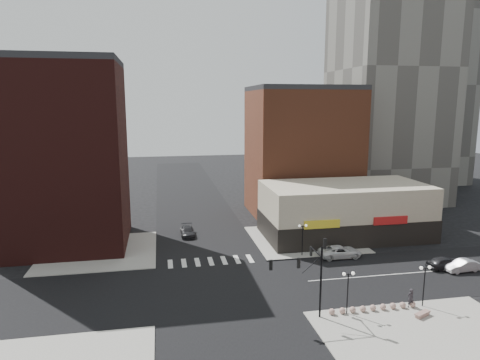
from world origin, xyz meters
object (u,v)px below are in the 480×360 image
object	(u,v)px
traffic_signal	(310,267)
white_suv	(340,252)
street_lamp_ne	(303,232)
silver_sedan	(462,266)
street_lamp_se_b	(425,276)
dark_sedan_east	(444,263)
street_lamp_se_a	(348,282)
pedestrian	(410,298)
dark_sedan_north	(187,231)
stone_bench	(422,314)

from	to	relation	value
traffic_signal	white_suv	xyz separation A→B (m)	(9.45, 14.33, -4.19)
street_lamp_ne	silver_sedan	world-z (taller)	street_lamp_ne
street_lamp_ne	white_suv	distance (m)	5.53
street_lamp_ne	street_lamp_se_b	bearing A→B (deg)	-66.37
street_lamp_ne	dark_sedan_east	xyz separation A→B (m)	(15.57, -7.43, -2.54)
street_lamp_se_a	dark_sedan_east	bearing A→B (deg)	27.37
traffic_signal	street_lamp_ne	distance (m)	16.62
street_lamp_se_a	dark_sedan_east	world-z (taller)	street_lamp_se_a
street_lamp_se_a	street_lamp_ne	xyz separation A→B (m)	(1.00, 16.00, 0.00)
silver_sedan	pedestrian	bearing A→B (deg)	-61.26
silver_sedan	dark_sedan_north	size ratio (longest dim) A/B	0.89
traffic_signal	street_lamp_se_b	distance (m)	11.88
street_lamp_se_a	white_suv	distance (m)	15.78
pedestrian	street_lamp_ne	bearing A→B (deg)	-76.76
street_lamp_ne	dark_sedan_east	size ratio (longest dim) A/B	0.94
street_lamp_se_b	pedestrian	world-z (taller)	street_lamp_se_b
traffic_signal	street_lamp_se_b	size ratio (longest dim) A/B	1.87
stone_bench	dark_sedan_east	bearing A→B (deg)	23.34
street_lamp_se_a	dark_sedan_north	world-z (taller)	street_lamp_se_a
dark_sedan_north	stone_bench	bearing A→B (deg)	-55.71
traffic_signal	dark_sedan_north	xyz separation A→B (m)	(-9.53, 27.33, -4.26)
traffic_signal	street_lamp_ne	size ratio (longest dim) A/B	1.87
street_lamp_se_b	white_suv	xyz separation A→B (m)	(-2.31, 14.50, -2.52)
street_lamp_se_a	street_lamp_ne	distance (m)	16.03
pedestrian	silver_sedan	bearing A→B (deg)	-153.50
street_lamp_ne	street_lamp_se_a	bearing A→B (deg)	-93.58
stone_bench	white_suv	bearing A→B (deg)	70.13
street_lamp_ne	dark_sedan_east	distance (m)	17.43
street_lamp_se_b	dark_sedan_east	distance (m)	12.38
white_suv	dark_sedan_east	bearing A→B (deg)	-119.10
street_lamp_se_a	white_suv	bearing A→B (deg)	68.59
dark_sedan_east	stone_bench	size ratio (longest dim) A/B	2.36
street_lamp_se_a	silver_sedan	xyz separation A→B (m)	(18.10, 7.35, -2.58)
street_lamp_se_b	white_suv	distance (m)	14.90
traffic_signal	dark_sedan_east	xyz separation A→B (m)	(20.33, 8.41, -4.21)
traffic_signal	street_lamp_se_a	bearing A→B (deg)	-2.57
street_lamp_ne	pedestrian	distance (m)	17.11
white_suv	traffic_signal	bearing A→B (deg)	146.07
traffic_signal	silver_sedan	world-z (taller)	traffic_signal
dark_sedan_east	dark_sedan_north	distance (m)	35.35
street_lamp_ne	pedestrian	xyz separation A→B (m)	(5.64, -16.00, -2.21)
street_lamp_ne	traffic_signal	bearing A→B (deg)	-106.75
dark_sedan_north	street_lamp_se_a	bearing A→B (deg)	-64.13
traffic_signal	silver_sedan	bearing A→B (deg)	18.18
street_lamp_se_a	street_lamp_se_b	bearing A→B (deg)	0.00
street_lamp_se_a	street_lamp_ne	world-z (taller)	same
silver_sedan	stone_bench	bearing A→B (deg)	-54.80
traffic_signal	white_suv	size ratio (longest dim) A/B	1.39
street_lamp_ne	white_suv	bearing A→B (deg)	-17.75
dark_sedan_east	stone_bench	bearing A→B (deg)	130.07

